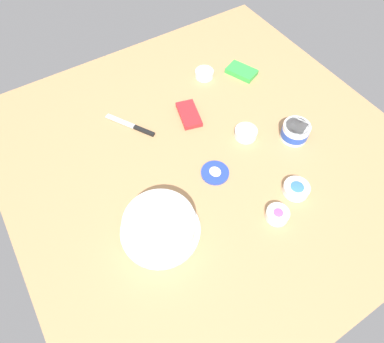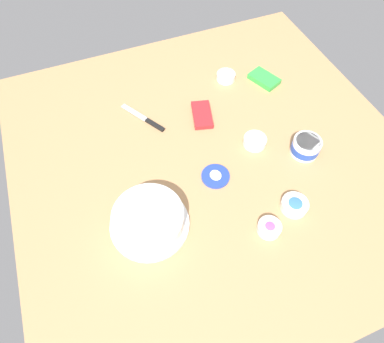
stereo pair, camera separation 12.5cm
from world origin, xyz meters
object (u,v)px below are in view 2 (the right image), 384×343
Objects in this scene: sprinkle_bowl_blue at (295,205)px; sprinkle_bowl_green at (255,141)px; sprinkle_bowl_yellow at (226,76)px; candy_box_upper at (264,79)px; sprinkle_bowl_rainbow at (269,228)px; frosting_tub_lid at (215,176)px; spreading_knife at (146,120)px; candy_box_lower at (202,115)px; frosting_tub at (306,146)px; frosted_cake at (149,219)px.

sprinkle_bowl_blue reaches higher than sprinkle_bowl_green.
sprinkle_bowl_yellow reaches higher than candy_box_upper.
sprinkle_bowl_rainbow is at bearing 130.15° from candy_box_upper.
frosting_tub_lid is 0.40m from spreading_knife.
sprinkle_bowl_rainbow is 0.54× the size of candy_box_lower.
candy_box_upper reaches higher than spreading_knife.
sprinkle_bowl_yellow reaches higher than candy_box_lower.
candy_box_upper is (0.04, -0.59, 0.01)m from spreading_knife.
spreading_knife is at bearing 104.72° from sprinkle_bowl_yellow.
frosting_tub is at bearing -50.27° from sprinkle_bowl_rainbow.
candy_box_upper is (0.43, -0.05, -0.02)m from frosting_tub.
sprinkle_bowl_green is at bearing 123.23° from candy_box_upper.
sprinkle_bowl_green is (0.31, -0.01, -0.00)m from sprinkle_bowl_blue.
frosting_tub_lid is 0.28m from sprinkle_bowl_rainbow.
frosted_cake reaches higher than sprinkle_bowl_green.
sprinkle_bowl_yellow is at bearing 11.98° from frosting_tub.
sprinkle_bowl_rainbow is 0.60× the size of candy_box_upper.
frosted_cake is 0.67m from frosting_tub.
spreading_knife is 0.44m from sprinkle_bowl_yellow.
sprinkle_bowl_blue and sprinkle_bowl_rainbow have the same top height.
sprinkle_bowl_green is at bearing -0.98° from sprinkle_bowl_blue.
candy_box_upper is (0.50, -0.72, -0.03)m from frosted_cake.
sprinkle_bowl_green reaches higher than spreading_knife.
sprinkle_bowl_yellow is at bearing -32.67° from candy_box_lower.
sprinkle_bowl_rainbow is at bearing -164.06° from candy_box_lower.
sprinkle_bowl_blue is (-0.20, 0.17, -0.02)m from frosting_tub.
sprinkle_bowl_green is 0.68× the size of candy_box_upper.
sprinkle_bowl_blue is (-0.22, -0.21, 0.01)m from frosting_tub_lid.
sprinkle_bowl_green is (0.11, 0.16, -0.02)m from frosting_tub.
candy_box_upper is at bearing -7.20° from frosting_tub.
sprinkle_bowl_rainbow is at bearing 109.21° from sprinkle_bowl_blue.
spreading_knife is at bearing 22.94° from frosting_tub_lid.
spreading_knife is at bearing 89.25° from candy_box_lower.
sprinkle_bowl_yellow is at bearing -75.28° from spreading_knife.
spreading_knife is at bearing 20.45° from sprinkle_bowl_rainbow.
frosted_cake is 1.29× the size of spreading_knife.
candy_box_lower is at bearing 132.21° from sprinkle_bowl_yellow.
sprinkle_bowl_rainbow is at bearing 159.72° from sprinkle_bowl_green.
sprinkle_bowl_blue is at bearing 175.07° from sprinkle_bowl_yellow.
sprinkle_bowl_green is 0.38m from sprinkle_bowl_rainbow.
sprinkle_bowl_green is 0.39m from candy_box_upper.
frosted_cake is 0.81m from sprinkle_bowl_yellow.
frosting_tub is 1.03× the size of frosting_tub_lid.
sprinkle_bowl_yellow reaches higher than frosting_tub_lid.
frosting_tub_lid reaches higher than spreading_knife.
spreading_knife is 1.42× the size of candy_box_lower.
frosted_cake is at bearing 65.49° from sprinkle_bowl_rainbow.
sprinkle_bowl_blue is 0.67m from candy_box_upper.
sprinkle_bowl_rainbow is (-0.04, 0.13, -0.00)m from sprinkle_bowl_blue.
frosting_tub is at bearing 150.28° from candy_box_upper.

